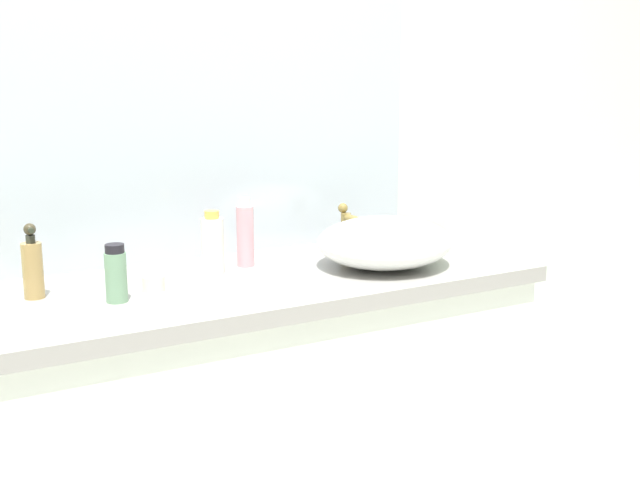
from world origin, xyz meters
The scene contains 10 objects.
bathroom_wall_rear centered at (0.00, 0.73, 1.30)m, with size 6.00×0.06×2.60m, color silver.
vanity_counter centered at (0.12, 0.42, 0.44)m, with size 1.43×0.55×0.88m.
wall_mirror_panel centered at (0.12, 0.69, 1.43)m, with size 1.22×0.01×1.10m, color #B2BCC6.
sink_basin centered at (0.46, 0.35, 0.95)m, with size 0.36×0.34×0.13m, color white.
faucet centered at (0.46, 0.53, 0.96)m, with size 0.03×0.13×0.14m.
soap_dispenser centered at (-0.40, 0.49, 0.96)m, with size 0.05×0.05×0.17m.
lotion_bottle centered at (0.14, 0.53, 0.97)m, with size 0.05×0.05×0.18m.
perfume_bottle centered at (-0.25, 0.37, 0.95)m, with size 0.05×0.05×0.13m.
spray_can centered at (0.04, 0.51, 0.96)m, with size 0.06×0.06×0.16m.
candle_jar centered at (-0.15, 0.42, 0.90)m, with size 0.05×0.05×0.04m, color silver.
Camera 1 is at (-0.70, -1.37, 1.40)m, focal length 45.25 mm.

